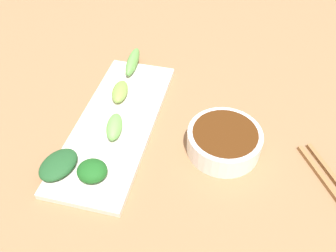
{
  "coord_description": "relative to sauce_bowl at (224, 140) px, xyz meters",
  "views": [
    {
      "loc": [
        -0.14,
        0.45,
        0.51
      ],
      "look_at": [
        -0.04,
        0.02,
        0.05
      ],
      "focal_mm": 37.07,
      "sensor_mm": 36.0,
      "label": 1
    }
  ],
  "objects": [
    {
      "name": "tabletop",
      "position": [
        0.14,
        -0.03,
        -0.04
      ],
      "size": [
        2.1,
        2.1,
        0.02
      ],
      "primitive_type": "cube",
      "color": "olive",
      "rests_on": "ground"
    },
    {
      "name": "sauce_bowl",
      "position": [
        0.0,
        0.0,
        0.0
      ],
      "size": [
        0.13,
        0.13,
        0.05
      ],
      "color": "white",
      "rests_on": "tabletop"
    },
    {
      "name": "serving_plate",
      "position": [
        0.21,
        -0.01,
        -0.02
      ],
      "size": [
        0.14,
        0.38,
        0.01
      ],
      "primitive_type": "cube",
      "color": "silver",
      "rests_on": "tabletop"
    },
    {
      "name": "broccoli_stalk_0",
      "position": [
        0.2,
        0.01,
        -0.0
      ],
      "size": [
        0.04,
        0.07,
        0.03
      ],
      "primitive_type": "ellipsoid",
      "rotation": [
        0.0,
        0.0,
        0.2
      ],
      "color": "#6ABA50",
      "rests_on": "serving_plate"
    },
    {
      "name": "broccoli_leafy_1",
      "position": [
        0.2,
        0.12,
        0.0
      ],
      "size": [
        0.05,
        0.05,
        0.03
      ],
      "primitive_type": "ellipsoid",
      "rotation": [
        0.0,
        0.0,
        -0.04
      ],
      "color": "#1A591D",
      "rests_on": "serving_plate"
    },
    {
      "name": "broccoli_stalk_2",
      "position": [
        0.23,
        -0.19,
        0.0
      ],
      "size": [
        0.03,
        0.1,
        0.03
      ],
      "primitive_type": "ellipsoid",
      "rotation": [
        0.0,
        0.0,
        0.08
      ],
      "color": "#60A549",
      "rests_on": "serving_plate"
    },
    {
      "name": "broccoli_leafy_3",
      "position": [
        0.27,
        0.12,
        -0.0
      ],
      "size": [
        0.07,
        0.09,
        0.02
      ],
      "primitive_type": "ellipsoid",
      "rotation": [
        0.0,
        0.0,
        -0.3
      ],
      "color": "#1E4F25",
      "rests_on": "serving_plate"
    },
    {
      "name": "broccoli_stalk_4",
      "position": [
        0.23,
        -0.09,
        -0.0
      ],
      "size": [
        0.04,
        0.07,
        0.02
      ],
      "primitive_type": "ellipsoid",
      "rotation": [
        0.0,
        0.0,
        0.15
      ],
      "color": "#79A144",
      "rests_on": "serving_plate"
    }
  ]
}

